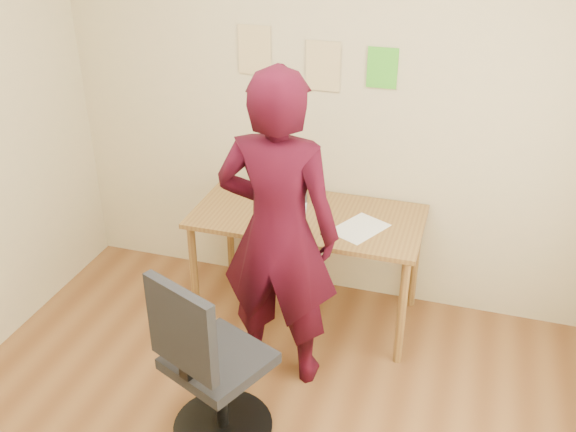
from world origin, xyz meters
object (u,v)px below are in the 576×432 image
(laptop, at_px, (282,201))
(phone, at_px, (328,230))
(office_chair, at_px, (210,373))
(person, at_px, (278,233))
(desk, at_px, (308,227))

(laptop, height_order, phone, laptop)
(office_chair, bearing_deg, laptop, 113.92)
(office_chair, xyz_separation_m, person, (0.16, 0.61, 0.48))
(phone, distance_m, person, 0.46)
(laptop, height_order, person, person)
(laptop, distance_m, office_chair, 1.25)
(desk, xyz_separation_m, laptop, (-0.18, 0.04, 0.14))
(phone, bearing_deg, office_chair, -109.20)
(desk, bearing_deg, office_chair, -98.23)
(laptop, bearing_deg, desk, -25.36)
(desk, distance_m, person, 0.61)
(laptop, xyz_separation_m, office_chair, (0.01, -1.20, -0.36))
(phone, bearing_deg, person, -114.98)
(phone, height_order, office_chair, office_chair)
(desk, distance_m, laptop, 0.23)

